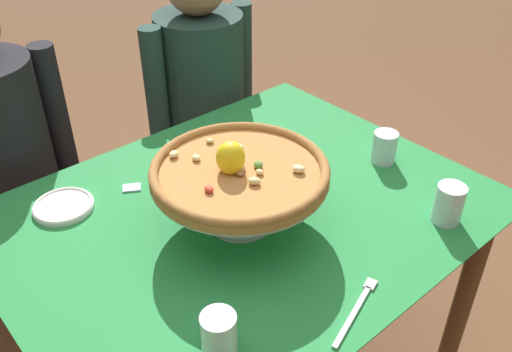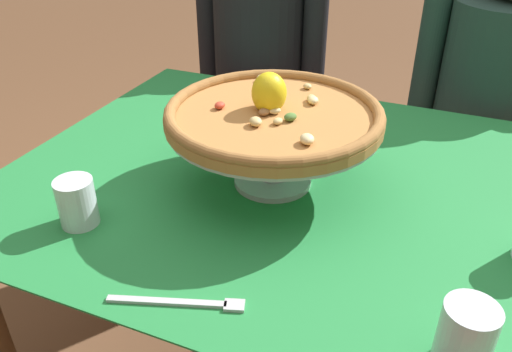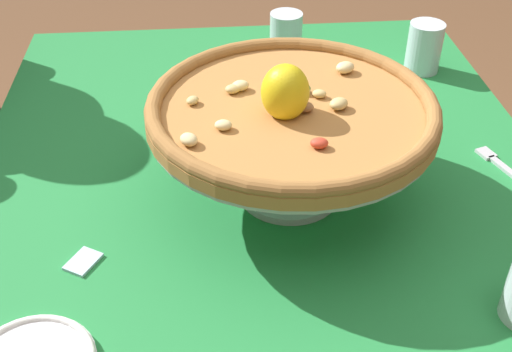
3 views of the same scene
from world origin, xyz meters
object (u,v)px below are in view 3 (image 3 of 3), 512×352
at_px(pizza, 292,108).
at_px(water_glass_side_right, 286,37).
at_px(pizza_stand, 291,138).
at_px(water_glass_front_right, 424,50).
at_px(sugar_packet, 83,262).

relative_size(pizza, water_glass_side_right, 4.57).
xyz_separation_m(pizza_stand, water_glass_front_right, (0.40, -0.34, -0.06)).
relative_size(pizza_stand, pizza, 0.98).
xyz_separation_m(pizza, sugar_packet, (-0.13, 0.31, -0.16)).
height_order(pizza_stand, pizza, pizza).
xyz_separation_m(pizza_stand, water_glass_side_right, (0.51, -0.06, -0.07)).
distance_m(pizza_stand, pizza, 0.05).
height_order(pizza_stand, water_glass_front_right, pizza_stand).
bearing_deg(pizza_stand, water_glass_front_right, -40.23).
bearing_deg(water_glass_front_right, sugar_packet, 129.37).
relative_size(pizza, sugar_packet, 8.75).
bearing_deg(pizza_stand, sugar_packet, 113.18).
bearing_deg(water_glass_side_right, pizza, 173.37).
bearing_deg(water_glass_side_right, pizza_stand, 173.45).
bearing_deg(sugar_packet, water_glass_side_right, -30.14).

